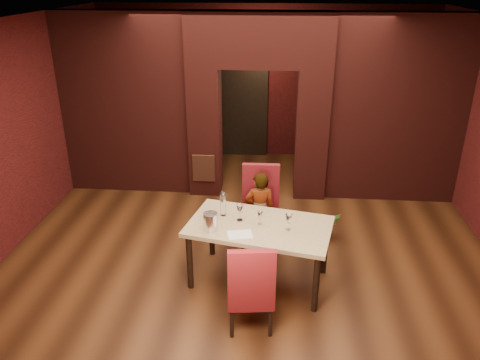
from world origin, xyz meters
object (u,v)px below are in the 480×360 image
object	(u,v)px
chair_far	(260,208)
potted_plant	(325,225)
water_bottle	(223,204)
wine_glass_a	(240,213)
chair_near	(250,283)
wine_glass_c	(288,222)
wine_bucket	(211,222)
dining_table	(259,253)
person_seated	(260,212)
wine_glass_b	(260,218)

from	to	relation	value
chair_far	potted_plant	size ratio (longest dim) A/B	2.62
water_bottle	chair_far	bearing A→B (deg)	56.10
wine_glass_a	chair_far	bearing A→B (deg)	73.96
wine_glass_a	potted_plant	bearing A→B (deg)	41.05
chair_near	water_bottle	world-z (taller)	water_bottle
wine_glass_a	wine_glass_c	world-z (taller)	wine_glass_a
water_bottle	potted_plant	size ratio (longest dim) A/B	0.73
chair_near	wine_bucket	bearing A→B (deg)	-58.84
dining_table	person_seated	xyz separation A→B (m)	(-0.03, 0.78, 0.19)
chair_near	wine_glass_b	bearing A→B (deg)	-101.12
chair_far	wine_bucket	xyz separation A→B (m)	(-0.57, -1.07, 0.35)
wine_glass_c	wine_bucket	distance (m)	0.96
water_bottle	potted_plant	bearing A→B (deg)	33.09
person_seated	potted_plant	bearing A→B (deg)	-165.14
chair_far	water_bottle	distance (m)	0.91
chair_near	person_seated	distance (m)	1.65
chair_far	chair_near	distance (m)	1.76
dining_table	chair_far	size ratio (longest dim) A/B	1.48
wine_bucket	person_seated	bearing A→B (deg)	59.35
person_seated	wine_glass_c	bearing A→B (deg)	108.18
water_bottle	wine_glass_b	bearing A→B (deg)	-22.41
person_seated	wine_glass_b	size ratio (longest dim) A/B	6.60
dining_table	chair_far	distance (m)	0.91
dining_table	water_bottle	xyz separation A→B (m)	(-0.49, 0.21, 0.59)
wine_glass_b	chair_near	bearing A→B (deg)	-94.20
chair_far	person_seated	size ratio (longest dim) A/B	0.99
chair_far	water_bottle	size ratio (longest dim) A/B	3.60
wine_glass_a	wine_bucket	distance (m)	0.43
dining_table	wine_glass_a	distance (m)	0.60
dining_table	potted_plant	size ratio (longest dim) A/B	3.87
person_seated	wine_glass_c	distance (m)	1.02
wine_glass_a	wine_glass_c	distance (m)	0.65
chair_far	potted_plant	xyz separation A→B (m)	(0.99, 0.26, -0.37)
chair_near	water_bottle	size ratio (longest dim) A/B	3.36
wine_glass_b	potted_plant	distance (m)	1.65
potted_plant	person_seated	bearing A→B (deg)	-159.35
dining_table	wine_glass_b	world-z (taller)	wine_glass_b
water_bottle	wine_glass_a	bearing A→B (deg)	-27.66
wine_bucket	potted_plant	size ratio (longest dim) A/B	0.48
wine_glass_c	water_bottle	distance (m)	0.91
chair_near	potted_plant	size ratio (longest dim) A/B	2.44
wine_bucket	potted_plant	xyz separation A→B (m)	(1.56, 1.33, -0.72)
chair_near	wine_glass_c	size ratio (longest dim) A/B	5.23
wine_glass_c	wine_bucket	world-z (taller)	wine_bucket
chair_near	wine_glass_b	xyz separation A→B (m)	(0.06, 0.87, 0.37)
dining_table	wine_glass_b	bearing A→B (deg)	74.22
dining_table	potted_plant	distance (m)	1.52
water_bottle	potted_plant	xyz separation A→B (m)	(1.45, 0.95, -0.78)
wine_glass_b	wine_glass_a	bearing A→B (deg)	162.44
person_seated	wine_bucket	world-z (taller)	person_seated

